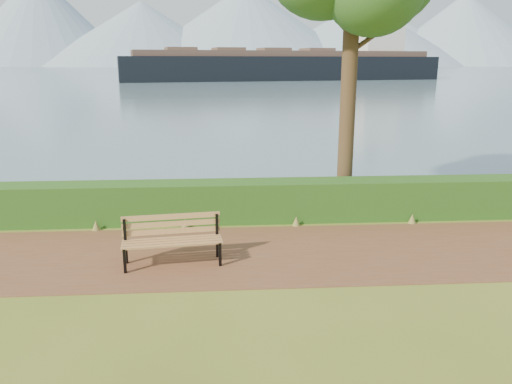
{
  "coord_description": "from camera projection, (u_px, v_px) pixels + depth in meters",
  "views": [
    {
      "loc": [
        -0.16,
        -9.44,
        3.91
      ],
      "look_at": [
        0.56,
        1.2,
        1.1
      ],
      "focal_mm": 35.0,
      "sensor_mm": 36.0,
      "label": 1
    }
  ],
  "objects": [
    {
      "name": "cargo_ship",
      "position": [
        295.0,
        65.0,
        104.02
      ],
      "size": [
        67.37,
        24.07,
        20.23
      ],
      "rotation": [
        0.0,
        0.0,
        0.21
      ],
      "color": "black",
      "rests_on": "ground"
    },
    {
      "name": "bench",
      "position": [
        172.0,
        236.0,
        9.82
      ],
      "size": [
        1.99,
        0.8,
        0.97
      ],
      "rotation": [
        0.0,
        0.0,
        0.12
      ],
      "color": "black",
      "rests_on": "ground"
    },
    {
      "name": "water",
      "position": [
        222.0,
        69.0,
        260.96
      ],
      "size": [
        700.0,
        510.0,
        0.0
      ],
      "primitive_type": "cube",
      "color": "#43596C",
      "rests_on": "ground"
    },
    {
      "name": "ground",
      "position": [
        233.0,
        260.0,
        10.11
      ],
      "size": [
        140.0,
        140.0,
        0.0
      ],
      "primitive_type": "plane",
      "color": "#55601B",
      "rests_on": "ground"
    },
    {
      "name": "mountains",
      "position": [
        209.0,
        30.0,
        394.23
      ],
      "size": [
        585.0,
        190.0,
        70.0
      ],
      "color": "#7B91A5",
      "rests_on": "ground"
    },
    {
      "name": "path",
      "position": [
        232.0,
        254.0,
        10.4
      ],
      "size": [
        40.0,
        3.4,
        0.01
      ],
      "primitive_type": "cube",
      "color": "brown",
      "rests_on": "ground"
    },
    {
      "name": "hedge",
      "position": [
        230.0,
        201.0,
        12.49
      ],
      "size": [
        32.0,
        0.85,
        1.0
      ],
      "primitive_type": "cube",
      "color": "#1D4413",
      "rests_on": "ground"
    }
  ]
}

